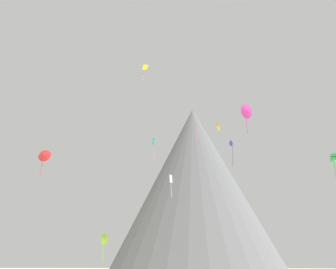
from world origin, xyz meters
The scene contains 11 objects.
rock_massif centered at (-1.61, 98.34, 26.52)m, with size 84.19×84.19×59.86m.
kite_cyan_mid centered at (-4.23, 29.06, 21.96)m, with size 0.62×0.54×4.22m.
kite_magenta_mid centered at (11.17, 24.32, 25.25)m, with size 2.21×1.95×4.81m.
kite_green_mid centered at (22.97, 24.66, 17.45)m, with size 1.04×0.98×3.84m.
kite_red_mid centered at (-24.58, 30.89, 21.41)m, with size 2.35×0.89×4.94m.
kite_white_mid centered at (-2.17, 36.61, 17.50)m, with size 0.42×1.17×4.09m.
kite_gold_mid centered at (6.33, 19.88, 21.13)m, with size 0.78×1.39×1.36m.
kite_lime_low centered at (-10.94, 25.80, 6.46)m, with size 1.60×1.19×4.01m.
kite_rainbow_high centered at (2.18, 48.27, 32.47)m, with size 0.79×0.73×5.45m.
kite_indigo_high centered at (9.88, 44.10, 26.67)m, with size 1.09×1.35×5.63m.
kite_yellow_high centered at (-5.18, 24.42, 34.10)m, with size 1.00×0.48×3.52m.
Camera 1 is at (4.92, -25.30, 3.24)m, focal length 36.66 mm.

